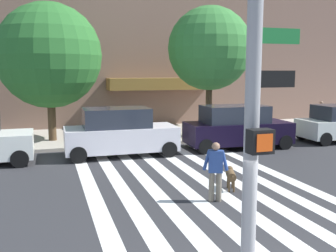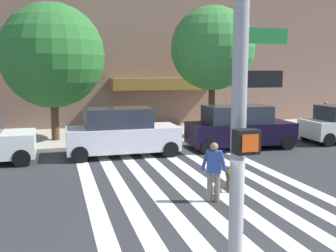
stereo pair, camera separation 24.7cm
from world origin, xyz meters
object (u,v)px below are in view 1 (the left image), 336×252
at_px(parked_car_behind_first, 120,133).
at_px(parked_car_third_in_line, 237,127).
at_px(street_tree_nearest, 49,56).
at_px(pedestrian_dog_walker, 215,168).
at_px(pedestrian_bystander, 321,113).
at_px(traffic_light_pole, 256,73).
at_px(street_tree_middle, 210,49).
at_px(dog_on_leash, 231,175).

distance_m(parked_car_behind_first, parked_car_third_in_line, 5.44).
bearing_deg(street_tree_nearest, pedestrian_dog_walker, -68.32).
relative_size(parked_car_third_in_line, pedestrian_bystander, 2.97).
height_order(traffic_light_pole, pedestrian_dog_walker, traffic_light_pole).
relative_size(traffic_light_pole, parked_car_behind_first, 1.25).
bearing_deg(street_tree_middle, parked_car_third_in_line, -84.16).
xyz_separation_m(pedestrian_dog_walker, dog_on_leash, (0.89, 0.84, -0.48)).
distance_m(street_tree_nearest, pedestrian_bystander, 15.39).
bearing_deg(street_tree_nearest, pedestrian_bystander, -3.30).
distance_m(parked_car_behind_first, street_tree_nearest, 5.66).
bearing_deg(pedestrian_dog_walker, parked_car_behind_first, 102.39).
relative_size(traffic_light_pole, street_tree_nearest, 0.88).
height_order(traffic_light_pole, street_tree_nearest, street_tree_nearest).
bearing_deg(pedestrian_bystander, street_tree_middle, -177.95).
relative_size(traffic_light_pole, parked_car_third_in_line, 1.19).
height_order(parked_car_third_in_line, street_tree_middle, street_tree_middle).
bearing_deg(traffic_light_pole, pedestrian_bystander, 48.78).
xyz_separation_m(traffic_light_pole, pedestrian_dog_walker, (1.97, 5.38, -2.59)).
relative_size(pedestrian_dog_walker, pedestrian_bystander, 1.00).
xyz_separation_m(street_tree_middle, dog_on_leash, (-2.85, -8.30, -4.21)).
xyz_separation_m(traffic_light_pole, street_tree_nearest, (-2.10, 15.63, 0.73)).
bearing_deg(parked_car_third_in_line, traffic_light_pole, -116.79).
relative_size(parked_car_third_in_line, street_tree_middle, 0.73).
height_order(street_tree_middle, pedestrian_dog_walker, street_tree_middle).
distance_m(street_tree_nearest, pedestrian_dog_walker, 11.53).
bearing_deg(pedestrian_dog_walker, parked_car_third_in_line, 58.25).
distance_m(street_tree_nearest, dog_on_leash, 11.31).
xyz_separation_m(street_tree_nearest, pedestrian_bystander, (15.04, -0.87, -3.17)).
bearing_deg(parked_car_behind_first, parked_car_third_in_line, 0.02).
xyz_separation_m(traffic_light_pole, street_tree_middle, (5.72, 14.51, 1.13)).
distance_m(traffic_light_pole, pedestrian_dog_walker, 6.29).
bearing_deg(traffic_light_pole, parked_car_behind_first, 87.34).
relative_size(traffic_light_pole, pedestrian_dog_walker, 3.54).
bearing_deg(pedestrian_dog_walker, traffic_light_pole, -110.17).
xyz_separation_m(street_tree_middle, pedestrian_bystander, (7.22, 0.26, -3.57)).
distance_m(traffic_light_pole, parked_car_behind_first, 12.14).
height_order(parked_car_behind_first, pedestrian_dog_walker, parked_car_behind_first).
relative_size(street_tree_middle, pedestrian_dog_walker, 4.05).
xyz_separation_m(parked_car_third_in_line, street_tree_nearest, (-8.09, 3.78, 3.28)).
distance_m(pedestrian_dog_walker, dog_on_leash, 1.31).
xyz_separation_m(parked_car_behind_first, dog_on_leash, (2.31, -5.65, -0.53)).
height_order(dog_on_leash, pedestrian_bystander, pedestrian_bystander).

